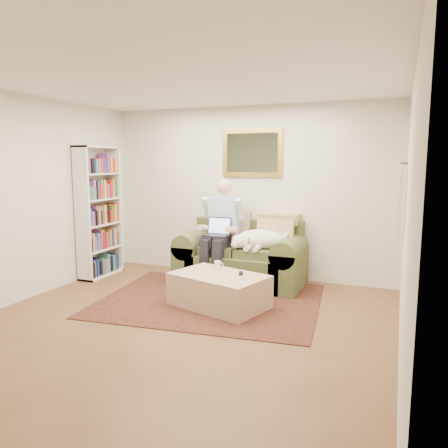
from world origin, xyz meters
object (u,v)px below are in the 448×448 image
Objects in this scene: ottoman at (219,291)px; bookshelf at (99,212)px; sofa at (241,262)px; laptop at (218,231)px; coffee_mug at (218,265)px; seated_man at (220,233)px; sleeping_dog at (261,239)px.

bookshelf is at bearing 163.43° from ottoman.
sofa is 0.60m from laptop.
coffee_mug is at bearing -10.95° from bookshelf.
seated_man is 15.20× the size of coffee_mug.
sofa is 18.07× the size of coffee_mug.
laptop is 1.11m from ottoman.
bookshelf is (-1.91, -0.17, 0.20)m from laptop.
laptop is 0.62m from sleeping_dog.
laptop is 0.73m from coffee_mug.
bookshelf reaches higher than sleeping_dog.
sleeping_dog is at bearing 7.25° from bookshelf.
sofa is 0.90× the size of bookshelf.
sleeping_dog reaches higher than ottoman.
sofa is 0.55m from seated_man.
seated_man is 0.77m from coffee_mug.
sleeping_dog is 1.13m from ottoman.
laptop is at bearing -166.36° from sleeping_dog.
bookshelf reaches higher than seated_man.
sofa is at bearing 95.51° from ottoman.
laptop is (0.00, -0.07, 0.04)m from seated_man.
sleeping_dog is 0.37× the size of bookshelf.
sleeping_dog is (0.32, -0.09, 0.38)m from sofa.
sleeping_dog is 7.44× the size of coffee_mug.
seated_man reaches higher than sofa.
seated_man is 0.76× the size of bookshelf.
sofa is at bearing 88.45° from coffee_mug.
sleeping_dog is 0.85m from coffee_mug.
coffee_mug is at bearing -115.20° from sleeping_dog.
seated_man is 4.33× the size of laptop.
seated_man reaches higher than laptop.
sofa is 2.43× the size of sleeping_dog.
seated_man is 1.14m from ottoman.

